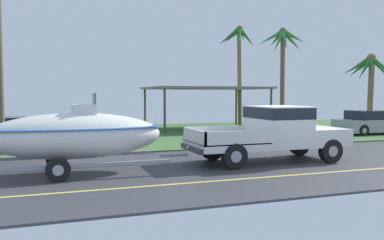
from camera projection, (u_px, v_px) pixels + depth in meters
ground at (207, 138)px, 21.76m from camera, size 36.00×22.00×0.11m
pickup_truck_towing at (277, 131)px, 14.17m from camera, size 5.69×2.13×1.91m
boat_on_trailer at (74, 135)px, 11.93m from camera, size 6.31×2.31×2.35m
parked_sedan_far at (375, 123)px, 23.54m from camera, size 4.80×1.86×1.38m
carport_awning at (205, 89)px, 26.44m from camera, size 7.33×5.48×2.77m
palm_tree_near_left at (238, 48)px, 29.04m from camera, size 2.89×2.88×7.19m
palm_tree_near_right at (284, 50)px, 28.68m from camera, size 3.39×3.24×6.96m
palm_tree_mid at (370, 72)px, 26.28m from camera, size 2.95×3.76×4.91m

